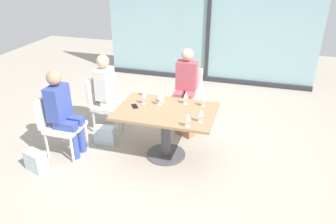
% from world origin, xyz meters
% --- Properties ---
extents(ground_plane, '(12.00, 12.00, 0.00)m').
position_xyz_m(ground_plane, '(0.00, 0.00, 0.00)').
color(ground_plane, '#A89E8E').
extents(window_wall_backdrop, '(4.56, 0.10, 2.70)m').
position_xyz_m(window_wall_backdrop, '(0.00, 3.20, 1.21)').
color(window_wall_backdrop, '#8FB7BC').
rests_on(window_wall_backdrop, ground_plane).
extents(dining_table_main, '(1.34, 0.89, 0.73)m').
position_xyz_m(dining_table_main, '(0.00, 0.00, 0.55)').
color(dining_table_main, '#997551').
rests_on(dining_table_main, ground_plane).
extents(chair_far_left, '(0.50, 0.46, 0.87)m').
position_xyz_m(chair_far_left, '(-1.20, 0.50, 0.50)').
color(chair_far_left, silver).
rests_on(chair_far_left, ground_plane).
extents(chair_near_window, '(0.46, 0.51, 0.87)m').
position_xyz_m(chair_near_window, '(0.00, 1.26, 0.50)').
color(chair_near_window, silver).
rests_on(chair_near_window, ground_plane).
extents(chair_side_end, '(0.50, 0.46, 0.87)m').
position_xyz_m(chair_side_end, '(-1.49, -0.33, 0.50)').
color(chair_side_end, silver).
rests_on(chair_side_end, ground_plane).
extents(person_far_left, '(0.39, 0.34, 1.26)m').
position_xyz_m(person_far_left, '(-1.09, 0.50, 0.70)').
color(person_far_left, silver).
rests_on(person_far_left, ground_plane).
extents(person_near_window, '(0.34, 0.39, 1.26)m').
position_xyz_m(person_near_window, '(-0.00, 1.15, 0.70)').
color(person_near_window, '#B24C56').
rests_on(person_near_window, ground_plane).
extents(person_side_end, '(0.39, 0.34, 1.26)m').
position_xyz_m(person_side_end, '(-1.38, -0.33, 0.70)').
color(person_side_end, '#384C9E').
rests_on(person_side_end, ground_plane).
extents(wine_glass_0, '(0.07, 0.07, 0.18)m').
position_xyz_m(wine_glass_0, '(0.47, 0.26, 0.86)').
color(wine_glass_0, silver).
rests_on(wine_glass_0, dining_table_main).
extents(wine_glass_1, '(0.07, 0.07, 0.18)m').
position_xyz_m(wine_glass_1, '(-0.44, 0.37, 0.86)').
color(wine_glass_1, silver).
rests_on(wine_glass_1, dining_table_main).
extents(wine_glass_2, '(0.07, 0.07, 0.18)m').
position_xyz_m(wine_glass_2, '(0.52, -0.21, 0.86)').
color(wine_glass_2, silver).
rests_on(wine_glass_2, dining_table_main).
extents(wine_glass_3, '(0.07, 0.07, 0.18)m').
position_xyz_m(wine_glass_3, '(0.39, -0.37, 0.86)').
color(wine_glass_3, silver).
rests_on(wine_glass_3, dining_table_main).
extents(wine_glass_4, '(0.07, 0.07, 0.18)m').
position_xyz_m(wine_glass_4, '(-0.36, 0.10, 0.86)').
color(wine_glass_4, silver).
rests_on(wine_glass_4, dining_table_main).
extents(wine_glass_5, '(0.07, 0.07, 0.18)m').
position_xyz_m(wine_glass_5, '(-0.13, 0.13, 0.86)').
color(wine_glass_5, silver).
rests_on(wine_glass_5, dining_table_main).
extents(wine_glass_6, '(0.07, 0.07, 0.18)m').
position_xyz_m(wine_glass_6, '(0.21, 0.26, 0.86)').
color(wine_glass_6, silver).
rests_on(wine_glass_6, dining_table_main).
extents(coffee_cup, '(0.08, 0.08, 0.09)m').
position_xyz_m(coffee_cup, '(-0.14, 0.24, 0.78)').
color(coffee_cup, white).
rests_on(coffee_cup, dining_table_main).
extents(cell_phone_on_table, '(0.14, 0.16, 0.01)m').
position_xyz_m(cell_phone_on_table, '(-0.44, -0.02, 0.73)').
color(cell_phone_on_table, black).
rests_on(cell_phone_on_table, dining_table_main).
extents(handbag_0, '(0.32, 0.20, 0.28)m').
position_xyz_m(handbag_0, '(-0.99, 0.05, 0.14)').
color(handbag_0, silver).
rests_on(handbag_0, ground_plane).
extents(handbag_1, '(0.34, 0.28, 0.28)m').
position_xyz_m(handbag_1, '(0.13, 0.65, 0.14)').
color(handbag_1, '#A3704C').
rests_on(handbag_1, ground_plane).
extents(handbag_2, '(0.33, 0.24, 0.28)m').
position_xyz_m(handbag_2, '(-1.57, -0.83, 0.14)').
color(handbag_2, silver).
rests_on(handbag_2, ground_plane).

